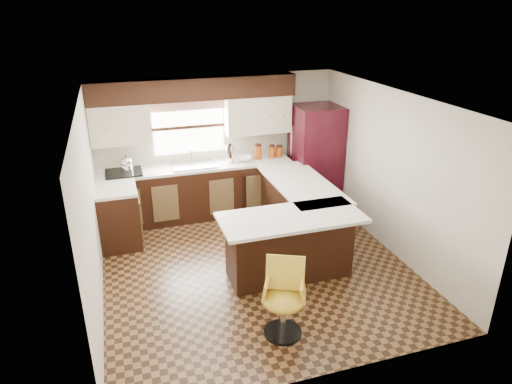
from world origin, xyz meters
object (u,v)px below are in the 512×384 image
object	(u,v)px
bar_chair	(284,301)
refrigerator	(315,157)
peninsula_long	(298,212)
peninsula_return	(289,246)

from	to	relation	value
bar_chair	refrigerator	bearing A→B (deg)	85.36
peninsula_long	refrigerator	distance (m)	1.44
refrigerator	bar_chair	xyz separation A→B (m)	(-1.81, -3.22, -0.48)
refrigerator	peninsula_return	bearing A→B (deg)	-122.03
peninsula_long	peninsula_return	bearing A→B (deg)	-118.30
peninsula_long	bar_chair	distance (m)	2.34
refrigerator	peninsula_long	bearing A→B (deg)	-125.06
peninsula_return	refrigerator	size ratio (longest dim) A/B	0.89
peninsula_return	bar_chair	bearing A→B (deg)	-114.29
peninsula_long	refrigerator	size ratio (longest dim) A/B	1.05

